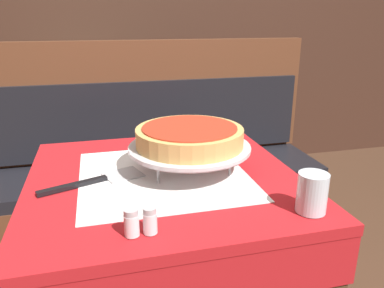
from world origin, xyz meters
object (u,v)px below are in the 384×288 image
at_px(pizza_pan_stand, 190,149).
at_px(deep_dish_pizza, 190,136).
at_px(booth_bench, 160,190).
at_px(pepper_shaker, 150,220).
at_px(water_glass_near, 312,193).
at_px(salt_shaker, 131,223).
at_px(condiment_caddy, 94,84).
at_px(pizza_server, 96,181).
at_px(dining_table_rear, 87,109).
at_px(dining_table_front, 164,205).

distance_m(pizza_pan_stand, deep_dish_pizza, 0.04).
bearing_deg(booth_bench, pepper_shaker, -100.09).
bearing_deg(booth_bench, water_glass_near, -79.64).
relative_size(pizza_pan_stand, water_glass_near, 3.72).
distance_m(booth_bench, pepper_shaker, 1.20).
xyz_separation_m(deep_dish_pizza, water_glass_near, (0.23, -0.32, -0.06)).
height_order(water_glass_near, salt_shaker, water_glass_near).
xyz_separation_m(booth_bench, water_glass_near, (0.20, -1.09, 0.48)).
height_order(pizza_pan_stand, condiment_caddy, condiment_caddy).
xyz_separation_m(water_glass_near, pepper_shaker, (-0.39, 0.00, -0.02)).
xyz_separation_m(water_glass_near, condiment_caddy, (-0.50, 1.83, -0.02)).
bearing_deg(water_glass_near, condiment_caddy, 105.38).
height_order(pizza_pan_stand, pizza_server, pizza_pan_stand).
bearing_deg(salt_shaker, pepper_shaker, 0.00).
relative_size(pizza_pan_stand, pizza_server, 1.22).
bearing_deg(pizza_pan_stand, condiment_caddy, 100.40).
height_order(pizza_pan_stand, pepper_shaker, pizza_pan_stand).
xyz_separation_m(dining_table_rear, booth_bench, (0.36, -0.68, -0.31)).
bearing_deg(pepper_shaker, booth_bench, 79.91).
bearing_deg(deep_dish_pizza, condiment_caddy, 100.40).
distance_m(pizza_server, salt_shaker, 0.31).
relative_size(dining_table_rear, pizza_server, 2.51).
bearing_deg(pizza_server, pizza_pan_stand, 2.42).
distance_m(pizza_pan_stand, pepper_shaker, 0.36).
bearing_deg(dining_table_rear, water_glass_near, -72.45).
bearing_deg(condiment_caddy, dining_table_front, -82.69).
bearing_deg(water_glass_near, salt_shaker, 179.97).
bearing_deg(water_glass_near, dining_table_front, 134.80).
bearing_deg(dining_table_front, booth_bench, 82.00).
distance_m(pepper_shaker, condiment_caddy, 1.83).
xyz_separation_m(deep_dish_pizza, pepper_shaker, (-0.17, -0.32, -0.08)).
distance_m(dining_table_front, pizza_server, 0.22).
distance_m(dining_table_front, salt_shaker, 0.36).
relative_size(dining_table_rear, pizza_pan_stand, 2.05).
relative_size(deep_dish_pizza, pepper_shaker, 5.22).
relative_size(salt_shaker, pepper_shaker, 1.02).
bearing_deg(pizza_server, salt_shaker, -76.66).
relative_size(dining_table_rear, booth_bench, 0.45).
height_order(deep_dish_pizza, pepper_shaker, deep_dish_pizza).
distance_m(booth_bench, water_glass_near, 1.21).
xyz_separation_m(water_glass_near, salt_shaker, (-0.43, 0.00, -0.02)).
xyz_separation_m(deep_dish_pizza, condiment_caddy, (-0.28, 1.51, -0.08)).
distance_m(dining_table_front, dining_table_rear, 1.48).
distance_m(dining_table_front, pepper_shaker, 0.35).
bearing_deg(booth_bench, deep_dish_pizza, -91.96).
xyz_separation_m(dining_table_front, pizza_server, (-0.20, -0.01, 0.11)).
relative_size(dining_table_rear, deep_dish_pizza, 2.35).
bearing_deg(salt_shaker, booth_bench, 77.88).
height_order(deep_dish_pizza, condiment_caddy, condiment_caddy).
distance_m(booth_bench, deep_dish_pizza, 0.94).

